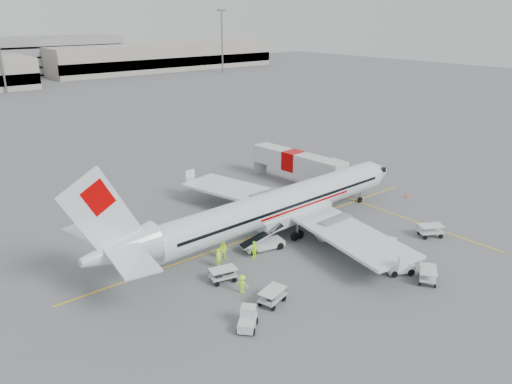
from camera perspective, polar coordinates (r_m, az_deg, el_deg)
ground at (r=51.77m, az=1.42°, el=-4.54°), size 360.00×360.00×0.00m
stripe_lead at (r=51.76m, az=1.42°, el=-4.53°), size 44.00×0.20×0.01m
stripe_cross at (r=56.93m, az=17.57°, el=-3.17°), size 0.20×20.00×0.01m
terminal_east at (r=207.48m, az=-10.72°, el=15.02°), size 90.00×26.00×10.00m
parking_garage at (r=203.86m, az=-24.35°, el=14.15°), size 62.00×24.00×14.00m
mast_center at (r=158.00m, az=-27.22°, el=14.01°), size 3.20×1.20×22.00m
mast_east at (r=189.72m, az=-3.90°, el=16.70°), size 3.20×1.20×22.00m
aircraft at (r=49.66m, az=2.99°, el=0.98°), size 39.55×31.44×10.66m
jet_bridge at (r=65.83m, az=4.26°, el=2.83°), size 4.28×16.59×4.31m
belt_loader at (r=47.52m, az=0.88°, el=-5.01°), size 5.46×3.08×2.79m
tug_fore at (r=47.84m, az=14.83°, el=-6.28°), size 2.49×2.01×1.68m
tug_mid at (r=45.33m, az=16.11°, el=-7.87°), size 2.65×2.23×1.78m
tug_aft at (r=36.66m, az=-1.00°, el=-14.35°), size 2.27×2.19×1.55m
cart_loaded_a at (r=39.52m, az=1.88°, el=-11.87°), size 2.63×1.99×1.22m
cart_loaded_b at (r=42.55m, az=-3.77°, el=-9.45°), size 2.50×1.83×1.17m
cart_empty_a at (r=44.75m, az=19.02°, el=-8.99°), size 2.70×2.45×1.22m
cart_empty_b at (r=53.38m, az=19.31°, el=-4.21°), size 2.80×2.44×1.26m
cone_nose at (r=63.63m, az=16.83°, el=-0.38°), size 0.35×0.35×0.57m
cone_port at (r=61.74m, az=-3.63°, el=-0.13°), size 0.38×0.38×0.61m
cone_stbd at (r=49.63m, az=13.62°, el=-5.87°), size 0.38×0.38×0.62m
crew_a at (r=44.56m, az=-4.28°, el=-7.55°), size 0.74×0.56×1.82m
crew_b at (r=45.97m, az=-3.71°, el=-6.64°), size 1.11×1.09×1.81m
crew_c at (r=40.73m, az=-1.58°, el=-10.49°), size 1.06×1.20×1.62m
crew_d at (r=45.91m, az=-0.18°, el=-6.65°), size 1.07×0.52×1.78m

